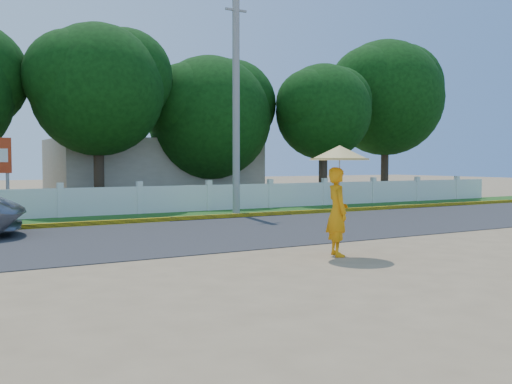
# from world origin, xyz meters

# --- Properties ---
(ground) EXTENTS (120.00, 120.00, 0.00)m
(ground) POSITION_xyz_m (0.00, 0.00, 0.00)
(ground) COLOR #9E8460
(ground) RESTS_ON ground
(road) EXTENTS (60.00, 7.00, 0.02)m
(road) POSITION_xyz_m (0.00, 4.50, 0.01)
(road) COLOR #38383A
(road) RESTS_ON ground
(grass_verge) EXTENTS (60.00, 3.50, 0.03)m
(grass_verge) POSITION_xyz_m (0.00, 9.75, 0.01)
(grass_verge) COLOR #2D601E
(grass_verge) RESTS_ON ground
(curb) EXTENTS (40.00, 0.18, 0.16)m
(curb) POSITION_xyz_m (0.00, 8.05, 0.08)
(curb) COLOR yellow
(curb) RESTS_ON ground
(fence) EXTENTS (40.00, 0.10, 1.10)m
(fence) POSITION_xyz_m (0.00, 11.20, 0.55)
(fence) COLOR silver
(fence) RESTS_ON ground
(building_near) EXTENTS (10.00, 6.00, 3.20)m
(building_near) POSITION_xyz_m (3.00, 18.00, 1.60)
(building_near) COLOR #B7AD99
(building_near) RESTS_ON ground
(utility_pole) EXTENTS (0.28, 0.28, 8.67)m
(utility_pole) POSITION_xyz_m (3.22, 9.17, 4.34)
(utility_pole) COLOR gray
(utility_pole) RESTS_ON ground
(monk_with_parasol) EXTENTS (1.33, 1.33, 2.42)m
(monk_with_parasol) POSITION_xyz_m (0.60, -0.57, 1.57)
(monk_with_parasol) COLOR orange
(monk_with_parasol) RESTS_ON ground
(tree_row) EXTENTS (37.14, 7.89, 9.09)m
(tree_row) POSITION_xyz_m (2.31, 14.34, 4.90)
(tree_row) COLOR #473828
(tree_row) RESTS_ON ground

